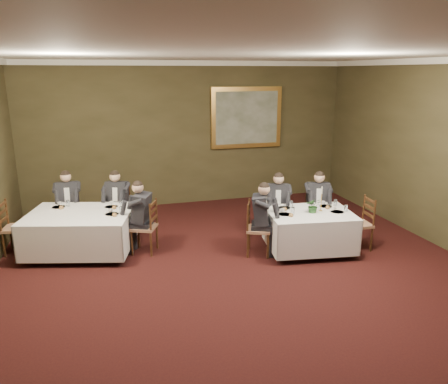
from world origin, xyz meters
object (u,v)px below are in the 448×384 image
painting (246,118)px  chair_main_backleft (277,224)px  diner_sec_backleft (69,211)px  chair_main_endleft (258,239)px  chair_sec_backleft (70,221)px  candlestick (321,202)px  table_second (80,229)px  chair_sec_endright (145,237)px  diner_sec_endright (144,226)px  centerpiece (313,205)px  diner_main_backleft (277,213)px  diner_main_backright (317,211)px  chair_sec_endleft (17,238)px  chair_main_backright (316,222)px  chair_sec_backright (119,221)px  table_main (309,228)px  diner_sec_backright (119,210)px  chair_main_endright (358,234)px  diner_main_endleft (259,228)px

painting → chair_main_backleft: bearing=-95.9°
chair_main_backleft → diner_sec_backleft: size_ratio=0.74×
chair_main_endleft → chair_sec_backleft: same height
chair_main_backleft → candlestick: bearing=141.4°
table_second → painting: painting is taller
chair_sec_endright → diner_sec_endright: diner_sec_endright is taller
chair_sec_backleft → centerpiece: size_ratio=3.46×
diner_main_backleft → diner_main_backright: (0.81, -0.12, 0.00)m
diner_sec_backleft → chair_sec_endleft: 1.19m
chair_main_backright → chair_sec_backleft: 5.04m
diner_main_backright → chair_sec_backright: 4.04m
table_main → chair_main_endleft: 0.98m
diner_sec_backleft → chair_sec_backright: 1.03m
chair_main_backleft → diner_main_backright: size_ratio=0.74×
diner_sec_endright → diner_sec_backright: bearing=44.1°
chair_main_endright → centerpiece: centerpiece is taller
centerpiece → diner_sec_backright: bearing=150.4°
diner_main_backright → diner_sec_endright: bearing=14.9°
chair_main_endleft → chair_sec_endright: size_ratio=1.00×
centerpiece → chair_main_endright: bearing=-6.7°
diner_main_endleft → centerpiece: size_ratio=4.65×
diner_main_backright → chair_sec_backleft: 5.05m
diner_main_backleft → chair_sec_endright: 2.64m
chair_sec_backleft → candlestick: candlestick is taller
diner_main_backleft → chair_main_endleft: (-0.66, -0.69, -0.23)m
chair_main_backleft → chair_sec_backleft: 4.23m
diner_sec_backleft → chair_sec_endright: (1.38, -1.35, -0.23)m
chair_sec_backright → diner_sec_backright: 0.23m
diner_sec_endright → painting: 4.41m
chair_sec_endleft → diner_sec_endright: bearing=83.8°
diner_sec_backleft → chair_main_backleft: bearing=162.7°
chair_main_backleft → chair_main_endleft: size_ratio=1.00×
diner_main_endleft → diner_sec_backleft: 3.92m
diner_main_backleft → diner_sec_backleft: same height
diner_main_backleft → painting: 3.28m
diner_sec_backleft → diner_sec_endright: size_ratio=1.00×
diner_main_endleft → chair_sec_backright: bearing=-103.6°
diner_sec_backright → diner_main_endleft: bearing=165.2°
chair_main_backleft → table_second: bearing=14.5°
diner_main_endleft → centerpiece: diner_main_endleft is taller
chair_main_endleft → diner_main_endleft: (0.01, -0.00, 0.23)m
diner_main_endleft → diner_sec_endright: same height
centerpiece → candlestick: (0.18, 0.06, 0.03)m
chair_sec_backleft → chair_sec_backright: 1.01m
table_second → chair_sec_backright: size_ratio=2.16×
chair_main_backleft → chair_main_endleft: 0.96m
painting → chair_main_endleft: bearing=-105.2°
chair_main_endright → chair_sec_endright: size_ratio=1.00×
table_main → painting: bearing=90.0°
chair_main_backleft → chair_sec_backright: (-3.05, 1.07, 0.00)m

